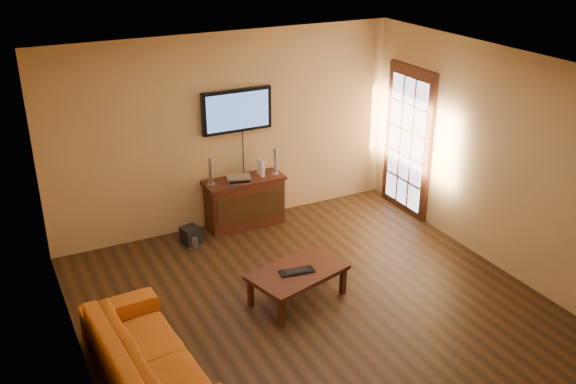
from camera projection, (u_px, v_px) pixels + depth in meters
ground_plane at (315, 307)px, 7.24m from camera, size 5.00×5.00×0.00m
room_walls at (290, 150)px, 7.08m from camera, size 5.00×5.00×5.00m
french_door at (408, 143)px, 9.23m from camera, size 0.07×1.02×2.22m
media_console at (245, 202)px, 9.01m from camera, size 1.13×0.43×0.71m
television at (237, 111)px, 8.64m from camera, size 1.00×0.08×0.59m
coffee_table at (298, 274)px, 7.27m from camera, size 1.21×0.90×0.38m
sofa at (148, 349)px, 5.93m from camera, size 0.72×2.05×0.79m
speaker_left at (211, 172)px, 8.62m from camera, size 0.11×0.11×0.38m
speaker_right at (275, 162)px, 8.98m from camera, size 0.10×0.10×0.38m
av_receiver at (239, 179)px, 8.77m from camera, size 0.37×0.31×0.07m
game_console at (261, 168)px, 8.95m from camera, size 0.05×0.17×0.23m
subwoofer at (191, 235)px, 8.62m from camera, size 0.27×0.27×0.23m
bottle at (195, 245)px, 8.39m from camera, size 0.08×0.08×0.22m
keyboard at (297, 271)px, 7.21m from camera, size 0.42×0.20×0.02m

